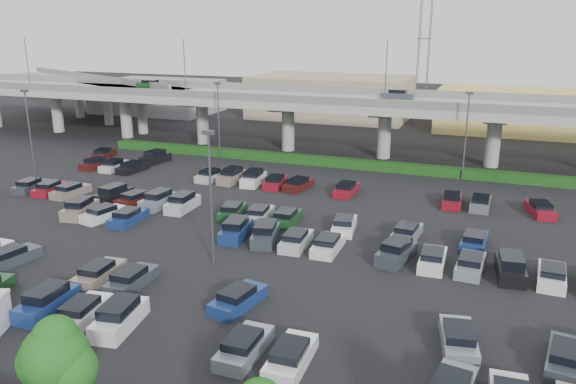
{
  "coord_description": "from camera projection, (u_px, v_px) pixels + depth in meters",
  "views": [
    {
      "loc": [
        19.38,
        -43.09,
        17.51
      ],
      "look_at": [
        0.94,
        5.66,
        2.0
      ],
      "focal_mm": 35.0,
      "sensor_mm": 36.0,
      "label": 1
    }
  ],
  "objects": [
    {
      "name": "comm_tower",
      "position": [
        425.0,
        35.0,
        110.73
      ],
      "size": [
        2.4,
        2.4,
        30.0
      ],
      "color": "#48484D",
      "rests_on": "ground"
    },
    {
      "name": "parked_cars",
      "position": [
        203.0,
        234.0,
        47.47
      ],
      "size": [
        63.17,
        41.69,
        1.67
      ],
      "color": "black",
      "rests_on": "ground"
    },
    {
      "name": "distant_buildings",
      "position": [
        459.0,
        106.0,
        100.35
      ],
      "size": [
        138.0,
        24.0,
        9.0
      ],
      "color": "gray",
      "rests_on": "ground"
    },
    {
      "name": "tree_row",
      "position": [
        30.0,
        350.0,
        25.17
      ],
      "size": [
        65.07,
        3.66,
        5.94
      ],
      "color": "#332316",
      "rests_on": "ground"
    },
    {
      "name": "hedge",
      "position": [
        334.0,
        162.0,
        72.45
      ],
      "size": [
        66.0,
        1.6,
        1.1
      ],
      "primitive_type": "cube",
      "color": "#143710",
      "rests_on": "ground"
    },
    {
      "name": "light_poles",
      "position": [
        223.0,
        153.0,
        51.61
      ],
      "size": [
        66.9,
        48.38,
        10.3
      ],
      "color": "#48484D",
      "rests_on": "ground"
    },
    {
      "name": "overpass",
      "position": [
        348.0,
        105.0,
        76.98
      ],
      "size": [
        150.0,
        13.0,
        15.8
      ],
      "color": "#96968E",
      "rests_on": "ground"
    },
    {
      "name": "on_ramp",
      "position": [
        93.0,
        85.0,
        104.5
      ],
      "size": [
        50.93,
        30.13,
        8.8
      ],
      "color": "#96968E",
      "rests_on": "ground"
    },
    {
      "name": "ground",
      "position": [
        256.0,
        229.0,
        50.2
      ],
      "size": [
        280.0,
        280.0,
        0.0
      ],
      "primitive_type": "plane",
      "color": "black"
    }
  ]
}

